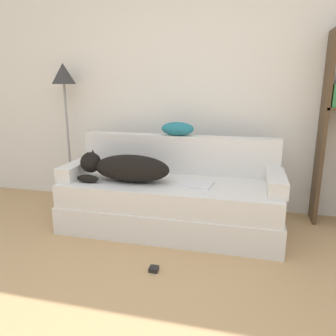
% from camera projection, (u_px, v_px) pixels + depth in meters
% --- Properties ---
extents(wall_back, '(7.86, 0.06, 2.70)m').
position_uv_depth(wall_back, '(189.00, 81.00, 3.43)').
color(wall_back, silver).
rests_on(wall_back, ground_plane).
extents(couch, '(1.99, 0.80, 0.46)m').
position_uv_depth(couch, '(170.00, 205.00, 3.05)').
color(couch, silver).
rests_on(couch, ground_plane).
extents(couch_backrest, '(1.95, 0.15, 0.38)m').
position_uv_depth(couch_backrest, '(178.00, 154.00, 3.26)').
color(couch_backrest, silver).
rests_on(couch_backrest, couch).
extents(couch_arm_left, '(0.15, 0.61, 0.13)m').
position_uv_depth(couch_arm_left, '(79.00, 168.00, 3.19)').
color(couch_arm_left, silver).
rests_on(couch_arm_left, couch).
extents(couch_arm_right, '(0.15, 0.61, 0.13)m').
position_uv_depth(couch_arm_right, '(276.00, 182.00, 2.76)').
color(couch_arm_right, silver).
rests_on(couch_arm_right, couch).
extents(dog, '(0.85, 0.31, 0.27)m').
position_uv_depth(dog, '(125.00, 168.00, 2.97)').
color(dog, black).
rests_on(dog, couch).
extents(laptop, '(0.34, 0.28, 0.02)m').
position_uv_depth(laptop, '(194.00, 184.00, 2.89)').
color(laptop, silver).
rests_on(laptop, couch).
extents(throw_pillow, '(0.32, 0.17, 0.13)m').
position_uv_depth(throw_pillow, '(178.00, 129.00, 3.19)').
color(throw_pillow, teal).
rests_on(throw_pillow, couch_backrest).
extents(floor_lamp, '(0.25, 0.25, 1.54)m').
position_uv_depth(floor_lamp, '(64.00, 87.00, 3.54)').
color(floor_lamp, gray).
rests_on(floor_lamp, ground_plane).
extents(power_adapter, '(0.07, 0.07, 0.03)m').
position_uv_depth(power_adapter, '(154.00, 269.00, 2.38)').
color(power_adapter, black).
rests_on(power_adapter, ground_plane).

